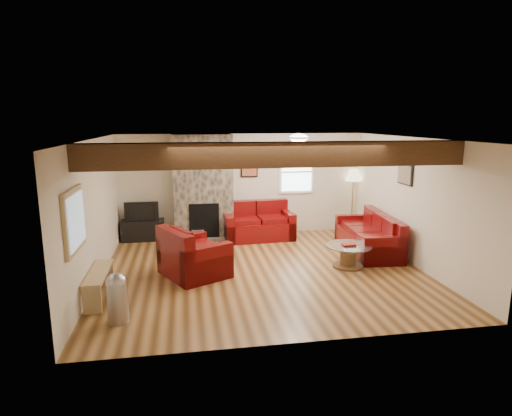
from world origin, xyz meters
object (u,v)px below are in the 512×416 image
at_px(loveseat, 258,221).
at_px(television, 142,211).
at_px(tv_cabinet, 143,230).
at_px(sofa_three, 368,233).
at_px(floor_lamp, 353,178).
at_px(armchair_red, 194,251).
at_px(coffee_table, 348,256).

distance_m(loveseat, television, 2.77).
xyz_separation_m(loveseat, tv_cabinet, (-2.74, 0.30, -0.19)).
relative_size(sofa_three, floor_lamp, 1.32).
bearing_deg(floor_lamp, armchair_red, -147.73).
bearing_deg(tv_cabinet, coffee_table, -32.20).
distance_m(sofa_three, tv_cabinet, 5.22).
bearing_deg(tv_cabinet, sofa_three, -19.00).
relative_size(loveseat, tv_cabinet, 1.67).
bearing_deg(loveseat, coffee_table, -61.92).
distance_m(coffee_table, tv_cabinet, 4.88).
bearing_deg(sofa_three, coffee_table, -36.68).
xyz_separation_m(coffee_table, television, (-4.13, 2.60, 0.50)).
distance_m(coffee_table, floor_lamp, 3.07).
relative_size(armchair_red, floor_lamp, 0.70).
xyz_separation_m(coffee_table, tv_cabinet, (-4.13, 2.60, 0.03)).
bearing_deg(television, tv_cabinet, 0.00).
relative_size(sofa_three, tv_cabinet, 2.14).
height_order(tv_cabinet, television, television).
bearing_deg(coffee_table, floor_lamp, 66.94).
relative_size(coffee_table, tv_cabinet, 0.90).
relative_size(sofa_three, loveseat, 1.28).
distance_m(armchair_red, television, 2.83).
distance_m(sofa_three, coffee_table, 1.22).
bearing_deg(sofa_three, loveseat, -117.86).
xyz_separation_m(loveseat, floor_lamp, (2.51, 0.32, 0.93)).
relative_size(loveseat, television, 2.11).
bearing_deg(loveseat, armchair_red, -128.05).
distance_m(loveseat, coffee_table, 2.70).
height_order(loveseat, coffee_table, loveseat).
bearing_deg(coffee_table, armchair_red, 179.24).
distance_m(sofa_three, television, 5.22).
bearing_deg(floor_lamp, loveseat, -172.74).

